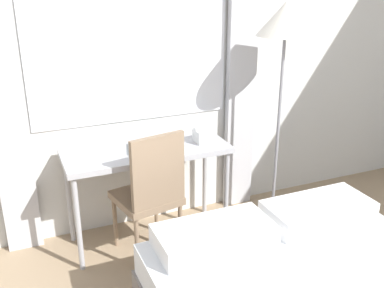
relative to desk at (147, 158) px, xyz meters
name	(u,v)px	position (x,y,z in m)	size (l,w,h in m)	color
wall_back_with_window	(169,49)	(0.29, 0.31, 0.70)	(5.71, 0.13, 2.70)	silver
desk	(147,158)	(0.00, 0.00, 0.00)	(1.16, 0.46, 0.72)	#B2B2B7
desk_chair	(151,190)	(-0.04, -0.21, -0.14)	(0.47, 0.47, 0.93)	#8C7259
standing_lamp	(285,34)	(1.01, -0.11, 0.82)	(0.41, 0.41, 1.70)	#4C4C51
telephone	(204,135)	(0.42, -0.03, 0.12)	(0.14, 0.14, 0.12)	white
book	(147,147)	(0.00, -0.01, 0.08)	(0.29, 0.26, 0.02)	#33664C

